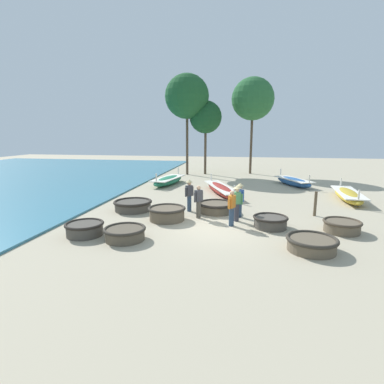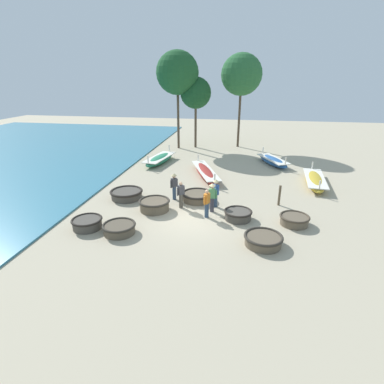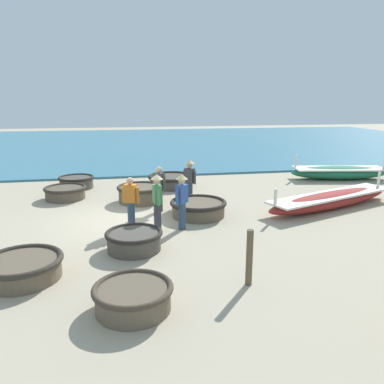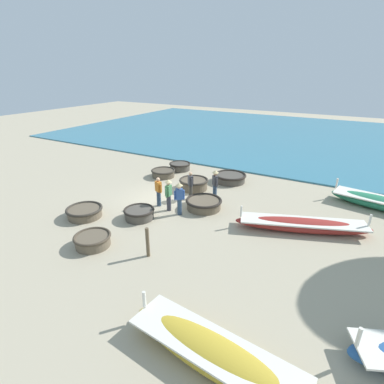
# 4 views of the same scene
# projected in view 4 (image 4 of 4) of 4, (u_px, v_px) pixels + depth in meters

# --- Properties ---
(ground_plane) EXTENTS (80.00, 80.00, 0.00)m
(ground_plane) POSITION_uv_depth(u_px,v_px,m) (162.00, 200.00, 16.51)
(ground_plane) COLOR tan
(sea) EXTENTS (28.00, 52.00, 0.10)m
(sea) POSITION_uv_depth(u_px,v_px,m) (308.00, 137.00, 31.31)
(sea) COLOR teal
(sea) RESTS_ON ground
(coracle_beside_post) EXTENTS (2.01, 2.01, 0.53)m
(coracle_beside_post) POSITION_uv_depth(u_px,v_px,m) (230.00, 177.00, 19.05)
(coracle_beside_post) COLOR #4C473F
(coracle_beside_post) RESTS_ON ground
(coracle_far_right) EXTENTS (1.60, 1.60, 0.49)m
(coracle_far_right) POSITION_uv_depth(u_px,v_px,m) (163.00, 173.00, 19.98)
(coracle_far_right) COLOR brown
(coracle_far_right) RESTS_ON ground
(coracle_far_left) EXTENTS (1.75, 1.75, 0.62)m
(coracle_far_left) POSITION_uv_depth(u_px,v_px,m) (194.00, 184.00, 17.91)
(coracle_far_left) COLOR brown
(coracle_far_left) RESTS_ON ground
(coracle_front_left) EXTENTS (1.48, 1.48, 0.51)m
(coracle_front_left) POSITION_uv_depth(u_px,v_px,m) (139.00, 213.00, 14.37)
(coracle_front_left) COLOR #4C473F
(coracle_front_left) RESTS_ON ground
(coracle_tilted) EXTENTS (1.51, 1.51, 0.52)m
(coracle_tilted) POSITION_uv_depth(u_px,v_px,m) (180.00, 166.00, 21.29)
(coracle_tilted) COLOR #4C473F
(coracle_tilted) RESTS_ON ground
(coracle_center) EXTENTS (1.74, 1.74, 0.49)m
(coracle_center) POSITION_uv_depth(u_px,v_px,m) (85.00, 212.00, 14.53)
(coracle_center) COLOR brown
(coracle_center) RESTS_ON ground
(coracle_upturned) EXTENTS (1.50, 1.50, 0.49)m
(coracle_upturned) POSITION_uv_depth(u_px,v_px,m) (93.00, 240.00, 12.14)
(coracle_upturned) COLOR brown
(coracle_upturned) RESTS_ON ground
(coracle_nearest) EXTENTS (1.88, 1.88, 0.52)m
(coracle_nearest) POSITION_uv_depth(u_px,v_px,m) (204.00, 203.00, 15.39)
(coracle_nearest) COLOR brown
(coracle_nearest) RESTS_ON ground
(long_boat_blue_hull) EXTENTS (3.02, 5.85, 1.02)m
(long_boat_blue_hull) POSITION_uv_depth(u_px,v_px,m) (302.00, 225.00, 13.24)
(long_boat_blue_hull) COLOR maroon
(long_boat_blue_hull) RESTS_ON ground
(long_boat_green_hull) EXTENTS (2.00, 4.80, 1.16)m
(long_boat_green_hull) POSITION_uv_depth(u_px,v_px,m) (379.00, 202.00, 15.40)
(long_boat_green_hull) COLOR #237551
(long_boat_green_hull) RESTS_ON ground
(long_boat_red_hull) EXTENTS (1.67, 5.01, 1.03)m
(long_boat_red_hull) POSITION_uv_depth(u_px,v_px,m) (213.00, 353.00, 7.28)
(long_boat_red_hull) COLOR gold
(long_boat_red_hull) RESTS_ON ground
(fisherman_standing_right) EXTENTS (0.39, 0.41, 1.57)m
(fisherman_standing_right) POSITION_uv_depth(u_px,v_px,m) (190.00, 185.00, 16.33)
(fisherman_standing_right) COLOR #4C473D
(fisherman_standing_right) RESTS_ON ground
(fisherman_with_hat) EXTENTS (0.39, 0.41, 1.67)m
(fisherman_with_hat) POSITION_uv_depth(u_px,v_px,m) (215.00, 183.00, 16.27)
(fisherman_with_hat) COLOR #2D425B
(fisherman_with_hat) RESTS_ON ground
(fisherman_crouching) EXTENTS (0.40, 0.41, 1.67)m
(fisherman_crouching) POSITION_uv_depth(u_px,v_px,m) (179.00, 197.00, 14.51)
(fisherman_crouching) COLOR #2D425B
(fisherman_crouching) RESTS_ON ground
(fisherman_hauling) EXTENTS (0.53, 0.36, 1.67)m
(fisherman_hauling) POSITION_uv_depth(u_px,v_px,m) (169.00, 193.00, 14.94)
(fisherman_hauling) COLOR #383842
(fisherman_hauling) RESTS_ON ground
(fisherman_by_coracle) EXTENTS (0.34, 0.49, 1.57)m
(fisherman_by_coracle) POSITION_uv_depth(u_px,v_px,m) (159.00, 191.00, 15.50)
(fisherman_by_coracle) COLOR #2D425B
(fisherman_by_coracle) RESTS_ON ground
(mooring_post_inland) EXTENTS (0.14, 0.14, 1.22)m
(mooring_post_inland) POSITION_uv_depth(u_px,v_px,m) (148.00, 242.00, 11.33)
(mooring_post_inland) COLOR brown
(mooring_post_inland) RESTS_ON ground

